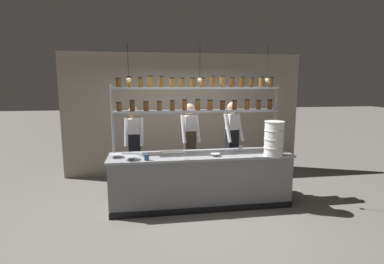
{
  "coord_description": "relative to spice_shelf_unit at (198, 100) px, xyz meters",
  "views": [
    {
      "loc": [
        -0.95,
        -4.95,
        2.13
      ],
      "look_at": [
        -0.12,
        0.2,
        1.28
      ],
      "focal_mm": 28.0,
      "sensor_mm": 36.0,
      "label": 1
    }
  ],
  "objects": [
    {
      "name": "back_wall",
      "position": [
        -0.01,
        1.66,
        -0.43
      ],
      "size": [
        5.54,
        0.12,
        2.81
      ],
      "primitive_type": "cube",
      "color": "#9E9384",
      "rests_on": "ground_plane"
    },
    {
      "name": "serving_cup_front",
      "position": [
        0.72,
        -0.28,
        -0.86
      ],
      "size": [
        0.07,
        0.07,
        0.1
      ],
      "color": "#B2B7BC",
      "rests_on": "prep_counter"
    },
    {
      "name": "chef_center",
      "position": [
        -0.07,
        0.51,
        -0.82
      ],
      "size": [
        0.38,
        0.32,
        1.74
      ],
      "rotation": [
        0.0,
        0.0,
        0.11
      ],
      "color": "black",
      "rests_on": "ground_plane"
    },
    {
      "name": "pendant_light_row",
      "position": [
        -0.02,
        -0.33,
        0.38
      ],
      "size": [
        2.41,
        0.07,
        0.61
      ],
      "color": "black"
    },
    {
      "name": "prep_counter",
      "position": [
        -0.01,
        -0.33,
        -1.37
      ],
      "size": [
        3.14,
        0.76,
        0.92
      ],
      "color": "gray",
      "rests_on": "ground_plane"
    },
    {
      "name": "prep_bowl_center_back",
      "position": [
        0.2,
        -0.52,
        -0.89
      ],
      "size": [
        0.16,
        0.16,
        0.05
      ],
      "color": "silver",
      "rests_on": "prep_counter"
    },
    {
      "name": "serving_cup_by_board",
      "position": [
        -0.94,
        -0.61,
        -0.86
      ],
      "size": [
        0.08,
        0.08,
        0.1
      ],
      "color": "#334C70",
      "rests_on": "prep_counter"
    },
    {
      "name": "ground_plane",
      "position": [
        -0.01,
        -0.33,
        -1.83
      ],
      "size": [
        40.0,
        40.0,
        0.0
      ],
      "primitive_type": "plane",
      "color": "slate"
    },
    {
      "name": "chef_right",
      "position": [
        0.76,
        0.38,
        -0.8
      ],
      "size": [
        0.42,
        0.35,
        1.77
      ],
      "rotation": [
        0.0,
        0.0,
        0.28
      ],
      "color": "black",
      "rests_on": "ground_plane"
    },
    {
      "name": "spice_shelf_unit",
      "position": [
        0.0,
        0.0,
        0.0
      ],
      "size": [
        3.03,
        0.28,
        2.26
      ],
      "color": "#999BA0",
      "rests_on": "ground_plane"
    },
    {
      "name": "prep_bowl_center_front",
      "position": [
        -1.43,
        -0.35,
        -0.88
      ],
      "size": [
        0.21,
        0.21,
        0.06
      ],
      "color": "silver",
      "rests_on": "prep_counter"
    },
    {
      "name": "cutting_board",
      "position": [
        -0.49,
        -0.17,
        -0.9
      ],
      "size": [
        0.4,
        0.26,
        0.02
      ],
      "color": "silver",
      "rests_on": "prep_counter"
    },
    {
      "name": "container_stack",
      "position": [
        1.18,
        -0.64,
        -0.62
      ],
      "size": [
        0.34,
        0.34,
        0.59
      ],
      "color": "white",
      "rests_on": "prep_counter"
    },
    {
      "name": "chef_left",
      "position": [
        -1.16,
        0.5,
        -0.85
      ],
      "size": [
        0.37,
        0.3,
        1.69
      ],
      "rotation": [
        0.0,
        0.0,
        -0.04
      ],
      "color": "black",
      "rests_on": "ground_plane"
    },
    {
      "name": "prep_bowl_near_left",
      "position": [
        -1.18,
        -0.55,
        -0.88
      ],
      "size": [
        0.23,
        0.23,
        0.06
      ],
      "color": "#B2B7BC",
      "rests_on": "prep_counter"
    }
  ]
}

